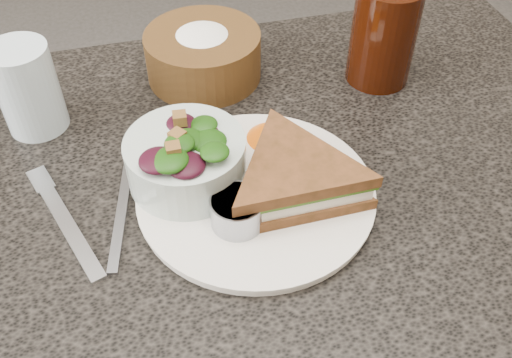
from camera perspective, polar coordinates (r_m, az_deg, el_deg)
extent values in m
cube|color=black|center=(0.98, -0.14, -15.81)|extent=(1.00, 0.70, 0.75)
cylinder|color=silver|center=(0.66, 0.00, -1.48)|extent=(0.27, 0.27, 0.01)
cylinder|color=#8E919B|center=(0.61, -1.89, -3.25)|extent=(0.07, 0.07, 0.04)
cone|color=orange|center=(0.71, 1.53, 4.94)|extent=(0.09, 0.09, 0.03)
cube|color=#B0B2B6|center=(0.66, -18.29, -4.51)|extent=(0.07, 0.17, 0.00)
cube|color=#9498A0|center=(0.66, -13.28, -3.09)|extent=(0.05, 0.17, 0.00)
cylinder|color=silver|center=(0.77, -21.86, 8.39)|extent=(0.10, 0.10, 0.12)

